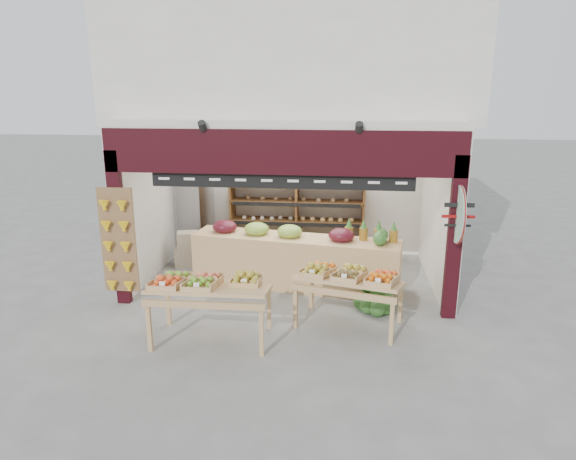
% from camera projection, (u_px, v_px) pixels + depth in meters
% --- Properties ---
extents(ground, '(60.00, 60.00, 0.00)m').
position_uv_depth(ground, '(288.00, 286.00, 9.69)').
color(ground, slate).
rests_on(ground, ground).
extents(shop_structure, '(6.36, 5.12, 5.40)m').
position_uv_depth(shop_structure, '(297.00, 72.00, 10.18)').
color(shop_structure, white).
rests_on(shop_structure, ground).
extents(banana_board, '(0.60, 0.15, 1.80)m').
position_uv_depth(banana_board, '(118.00, 243.00, 8.56)').
color(banana_board, brown).
rests_on(banana_board, ground).
extents(gift_sign, '(0.04, 0.93, 0.92)m').
position_uv_depth(gift_sign, '(458.00, 214.00, 7.83)').
color(gift_sign, '#A1CBB5').
rests_on(gift_sign, ground).
extents(back_shelving, '(2.95, 0.48, 1.83)m').
position_uv_depth(back_shelving, '(297.00, 206.00, 11.27)').
color(back_shelving, brown).
rests_on(back_shelving, ground).
extents(refrigerator, '(0.86, 0.86, 1.79)m').
position_uv_depth(refrigerator, '(193.00, 214.00, 11.47)').
color(refrigerator, silver).
rests_on(refrigerator, ground).
extents(cardboard_stack, '(1.09, 0.88, 0.73)m').
position_uv_depth(cardboard_stack, '(198.00, 252.00, 10.81)').
color(cardboard_stack, beige).
rests_on(cardboard_stack, ground).
extents(mid_counter, '(3.92, 1.35, 1.19)m').
position_uv_depth(mid_counter, '(294.00, 260.00, 9.56)').
color(mid_counter, tan).
rests_on(mid_counter, ground).
extents(display_table_left, '(1.73, 0.99, 1.08)m').
position_uv_depth(display_table_left, '(203.00, 285.00, 7.46)').
color(display_table_left, tan).
rests_on(display_table_left, ground).
extents(display_table_right, '(1.77, 1.27, 1.02)m').
position_uv_depth(display_table_right, '(350.00, 278.00, 7.88)').
color(display_table_right, tan).
rests_on(display_table_right, ground).
extents(watermelon_pile, '(0.73, 0.70, 0.53)m').
position_uv_depth(watermelon_pile, '(375.00, 299.00, 8.59)').
color(watermelon_pile, '#1C4F1A').
rests_on(watermelon_pile, ground).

